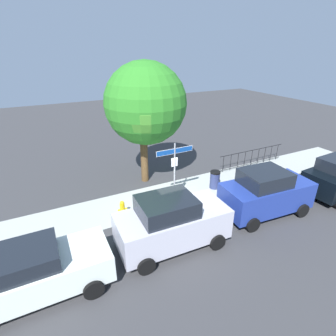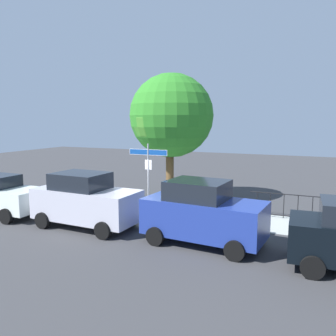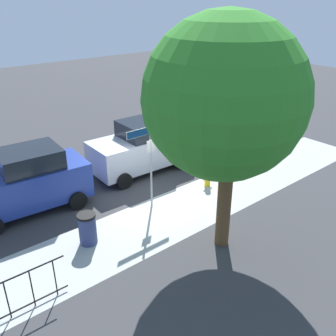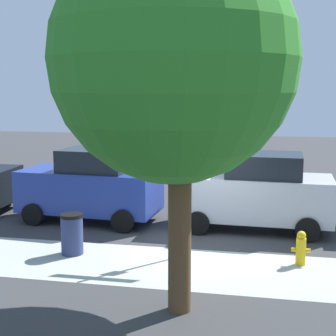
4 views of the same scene
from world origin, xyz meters
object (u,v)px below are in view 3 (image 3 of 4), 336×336
object	(u,v)px
fire_hydrant	(208,177)
trash_bin	(88,229)
street_sign	(151,146)
car_blue	(27,181)
shade_tree	(224,99)
car_white	(220,126)
car_silver	(142,147)

from	to	relation	value
fire_hydrant	trash_bin	size ratio (longest dim) A/B	0.80
street_sign	trash_bin	size ratio (longest dim) A/B	3.24
car_blue	trash_bin	bearing A→B (deg)	105.44
fire_hydrant	shade_tree	bearing A→B (deg)	48.73
shade_tree	car_white	distance (m)	8.83
street_sign	shade_tree	size ratio (longest dim) A/B	0.49
fire_hydrant	car_white	bearing A→B (deg)	-142.57
street_sign	car_white	bearing A→B (deg)	-157.09
shade_tree	fire_hydrant	size ratio (longest dim) A/B	8.36
street_sign	shade_tree	world-z (taller)	shade_tree
car_silver	fire_hydrant	bearing A→B (deg)	113.50
street_sign	trash_bin	bearing A→B (deg)	10.27
shade_tree	street_sign	bearing A→B (deg)	-84.84
shade_tree	fire_hydrant	bearing A→B (deg)	-131.27
car_white	trash_bin	xyz separation A→B (m)	(9.02, 3.15, -0.40)
car_white	car_blue	xyz separation A→B (m)	(9.61, 0.17, 0.17)
street_sign	car_blue	size ratio (longest dim) A/B	0.76
street_sign	fire_hydrant	world-z (taller)	street_sign
street_sign	fire_hydrant	xyz separation A→B (m)	(-2.55, 0.20, -1.86)
car_blue	fire_hydrant	xyz separation A→B (m)	(-5.89, 2.68, -0.68)
shade_tree	car_silver	bearing A→B (deg)	-102.74
car_blue	car_silver	bearing A→B (deg)	-174.99
street_sign	car_silver	bearing A→B (deg)	-119.99
car_blue	trash_bin	world-z (taller)	car_blue
car_silver	car_blue	distance (m)	4.80
shade_tree	car_blue	world-z (taller)	shade_tree
street_sign	fire_hydrant	distance (m)	3.16
shade_tree	trash_bin	world-z (taller)	shade_tree
car_white	car_silver	world-z (taller)	car_silver
car_white	car_silver	distance (m)	4.81
car_white	street_sign	bearing A→B (deg)	23.07
shade_tree	fire_hydrant	xyz separation A→B (m)	(-2.29, -2.61, -3.96)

